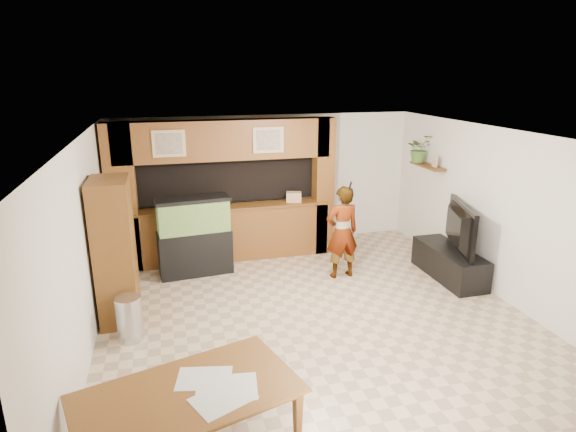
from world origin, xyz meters
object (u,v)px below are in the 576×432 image
object	(u,v)px
person	(342,232)
television	(453,227)
dining_table	(191,427)
aquarium	(194,237)
pantry_cabinet	(115,251)

from	to	relation	value
person	television	bearing A→B (deg)	158.94
television	dining_table	size ratio (longest dim) A/B	0.71
person	dining_table	bearing A→B (deg)	46.70
aquarium	dining_table	xyz separation A→B (m)	(-0.35, -4.29, -0.33)
aquarium	dining_table	bearing A→B (deg)	-100.37
pantry_cabinet	dining_table	world-z (taller)	pantry_cabinet
television	person	size ratio (longest dim) A/B	0.86
pantry_cabinet	person	world-z (taller)	pantry_cabinet
pantry_cabinet	person	distance (m)	3.63
aquarium	person	size ratio (longest dim) A/B	0.86
aquarium	person	distance (m)	2.54
television	person	bearing A→B (deg)	92.13
dining_table	pantry_cabinet	bearing A→B (deg)	88.85
person	pantry_cabinet	bearing A→B (deg)	4.10
pantry_cabinet	dining_table	bearing A→B (deg)	-74.60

